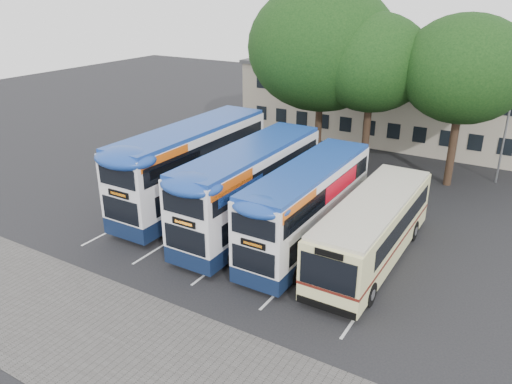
{
  "coord_description": "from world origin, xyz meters",
  "views": [
    {
      "loc": [
        8.32,
        -15.01,
        12.11
      ],
      "look_at": [
        -3.74,
        5.0,
        2.51
      ],
      "focal_mm": 35.0,
      "sensor_mm": 36.0,
      "label": 1
    }
  ],
  "objects_px": {
    "bus_dd_right": "(308,203)",
    "bus_single": "(373,226)",
    "bus_dd_mid": "(251,185)",
    "tree_right": "(464,70)",
    "tree_left": "(322,47)",
    "tree_mid": "(372,63)",
    "lamp_post": "(510,107)",
    "bus_dd_left": "(193,163)"
  },
  "relations": [
    {
      "from": "bus_dd_mid",
      "to": "bus_dd_right",
      "type": "xyz_separation_m",
      "value": [
        3.4,
        -0.21,
        -0.19
      ]
    },
    {
      "from": "tree_left",
      "to": "bus_single",
      "type": "bearing_deg",
      "value": -55.38
    },
    {
      "from": "bus_dd_mid",
      "to": "bus_dd_right",
      "type": "relative_size",
      "value": 1.08
    },
    {
      "from": "tree_left",
      "to": "tree_right",
      "type": "bearing_deg",
      "value": -0.31
    },
    {
      "from": "bus_dd_right",
      "to": "bus_single",
      "type": "bearing_deg",
      "value": 7.15
    },
    {
      "from": "bus_single",
      "to": "tree_mid",
      "type": "bearing_deg",
      "value": 111.42
    },
    {
      "from": "tree_mid",
      "to": "bus_dd_right",
      "type": "xyz_separation_m",
      "value": [
        1.36,
        -12.07,
        -5.2
      ]
    },
    {
      "from": "bus_dd_left",
      "to": "bus_dd_right",
      "type": "height_order",
      "value": "bus_dd_left"
    },
    {
      "from": "bus_dd_left",
      "to": "tree_mid",
      "type": "bearing_deg",
      "value": 58.94
    },
    {
      "from": "lamp_post",
      "to": "bus_dd_right",
      "type": "xyz_separation_m",
      "value": [
        -7.02,
        -14.58,
        -2.74
      ]
    },
    {
      "from": "bus_single",
      "to": "tree_right",
      "type": "bearing_deg",
      "value": 84.98
    },
    {
      "from": "tree_left",
      "to": "bus_dd_right",
      "type": "relative_size",
      "value": 1.24
    },
    {
      "from": "tree_left",
      "to": "bus_dd_right",
      "type": "xyz_separation_m",
      "value": [
        5.17,
        -12.57,
        -5.93
      ]
    },
    {
      "from": "bus_dd_mid",
      "to": "bus_dd_right",
      "type": "bearing_deg",
      "value": -3.55
    },
    {
      "from": "lamp_post",
      "to": "bus_dd_left",
      "type": "relative_size",
      "value": 0.78
    },
    {
      "from": "tree_right",
      "to": "bus_dd_right",
      "type": "height_order",
      "value": "tree_right"
    },
    {
      "from": "tree_left",
      "to": "tree_mid",
      "type": "bearing_deg",
      "value": -7.4
    },
    {
      "from": "tree_mid",
      "to": "tree_left",
      "type": "bearing_deg",
      "value": 172.6
    },
    {
      "from": "bus_dd_left",
      "to": "bus_dd_right",
      "type": "relative_size",
      "value": 1.14
    },
    {
      "from": "tree_mid",
      "to": "tree_right",
      "type": "height_order",
      "value": "tree_right"
    },
    {
      "from": "tree_mid",
      "to": "bus_single",
      "type": "xyz_separation_m",
      "value": [
        4.58,
        -11.67,
        -5.77
      ]
    },
    {
      "from": "lamp_post",
      "to": "tree_left",
      "type": "height_order",
      "value": "tree_left"
    },
    {
      "from": "lamp_post",
      "to": "tree_right",
      "type": "bearing_deg",
      "value": -142.91
    },
    {
      "from": "lamp_post",
      "to": "bus_dd_right",
      "type": "bearing_deg",
      "value": -115.7
    },
    {
      "from": "tree_mid",
      "to": "bus_single",
      "type": "relative_size",
      "value": 1.02
    },
    {
      "from": "bus_dd_right",
      "to": "bus_dd_mid",
      "type": "bearing_deg",
      "value": 176.45
    },
    {
      "from": "tree_left",
      "to": "bus_dd_mid",
      "type": "height_order",
      "value": "tree_left"
    },
    {
      "from": "tree_right",
      "to": "bus_dd_right",
      "type": "bearing_deg",
      "value": -108.9
    },
    {
      "from": "lamp_post",
      "to": "bus_dd_left",
      "type": "distance_m",
      "value": 20.24
    },
    {
      "from": "lamp_post",
      "to": "bus_single",
      "type": "relative_size",
      "value": 0.86
    },
    {
      "from": "bus_dd_left",
      "to": "bus_dd_right",
      "type": "bearing_deg",
      "value": -8.27
    },
    {
      "from": "tree_mid",
      "to": "lamp_post",
      "type": "bearing_deg",
      "value": 16.7
    },
    {
      "from": "bus_dd_left",
      "to": "bus_dd_mid",
      "type": "relative_size",
      "value": 1.06
    },
    {
      "from": "tree_right",
      "to": "bus_dd_left",
      "type": "distance_m",
      "value": 17.37
    },
    {
      "from": "tree_left",
      "to": "bus_single",
      "type": "height_order",
      "value": "tree_left"
    },
    {
      "from": "lamp_post",
      "to": "tree_right",
      "type": "height_order",
      "value": "tree_right"
    },
    {
      "from": "lamp_post",
      "to": "bus_dd_right",
      "type": "distance_m",
      "value": 16.41
    },
    {
      "from": "lamp_post",
      "to": "tree_left",
      "type": "xyz_separation_m",
      "value": [
        -12.19,
        -2.02,
        3.19
      ]
    },
    {
      "from": "bus_single",
      "to": "bus_dd_mid",
      "type": "bearing_deg",
      "value": -178.33
    },
    {
      "from": "tree_left",
      "to": "tree_right",
      "type": "distance_m",
      "value": 9.49
    },
    {
      "from": "bus_dd_mid",
      "to": "tree_right",
      "type": "bearing_deg",
      "value": 58.01
    },
    {
      "from": "tree_right",
      "to": "bus_single",
      "type": "relative_size",
      "value": 1.03
    }
  ]
}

